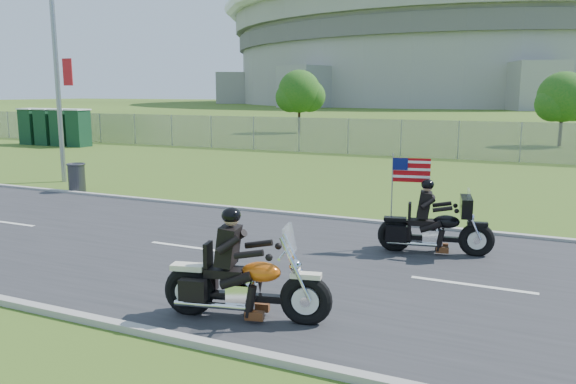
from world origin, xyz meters
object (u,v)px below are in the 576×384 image
at_px(porta_toilet_a, 79,129).
at_px(streetlight, 59,33).
at_px(porta_toilet_c, 46,128).
at_px(motorcycle_lead, 243,286).
at_px(trash_can, 77,178).
at_px(porta_toilet_b, 62,128).
at_px(porta_toilet_d, 31,127).
at_px(motorcycle_follow, 435,229).

bearing_deg(porta_toilet_a, streetlight, -47.09).
relative_size(porta_toilet_c, motorcycle_lead, 0.87).
height_order(porta_toilet_a, trash_can, porta_toilet_a).
relative_size(streetlight, porta_toilet_b, 4.35).
bearing_deg(motorcycle_lead, streetlight, 131.94).
bearing_deg(streetlight, porta_toilet_b, 136.65).
bearing_deg(trash_can, porta_toilet_d, 142.56).
bearing_deg(porta_toilet_c, motorcycle_lead, -37.83).
xyz_separation_m(porta_toilet_a, motorcycle_lead, (22.96, -20.00, -0.59)).
bearing_deg(porta_toilet_b, porta_toilet_c, 180.00).
relative_size(streetlight, motorcycle_lead, 3.79).
bearing_deg(streetlight, porta_toilet_c, 139.94).
xyz_separation_m(porta_toilet_d, trash_can, (16.47, -12.61, -0.65)).
bearing_deg(porta_toilet_b, motorcycle_follow, -29.91).
height_order(streetlight, motorcycle_follow, streetlight).
bearing_deg(porta_toilet_b, trash_can, -42.69).
bearing_deg(porta_toilet_c, porta_toilet_a, 0.00).
distance_m(porta_toilet_d, motorcycle_lead, 33.73).
relative_size(motorcycle_follow, trash_can, 2.46).
bearing_deg(porta_toilet_a, motorcycle_follow, -31.28).
relative_size(porta_toilet_b, motorcycle_follow, 0.94).
height_order(porta_toilet_b, trash_can, porta_toilet_b).
distance_m(porta_toilet_a, porta_toilet_b, 1.40).
height_order(porta_toilet_c, motorcycle_lead, porta_toilet_c).
bearing_deg(streetlight, porta_toilet_a, 132.91).
bearing_deg(porta_toilet_d, motorcycle_lead, -36.37).
bearing_deg(motorcycle_follow, porta_toilet_c, 140.84).
xyz_separation_m(porta_toilet_a, porta_toilet_b, (-1.40, 0.00, 0.00)).
relative_size(porta_toilet_a, porta_toilet_d, 1.00).
relative_size(porta_toilet_a, porta_toilet_c, 1.00).
relative_size(streetlight, porta_toilet_a, 4.35).
height_order(porta_toilet_c, trash_can, porta_toilet_c).
xyz_separation_m(streetlight, trash_can, (2.25, -1.83, -5.14)).
bearing_deg(motorcycle_follow, porta_toilet_b, 139.58).
bearing_deg(trash_can, porta_toilet_c, 140.08).
relative_size(motorcycle_lead, trash_can, 2.66).
bearing_deg(porta_toilet_d, motorcycle_follow, -27.48).
height_order(streetlight, porta_toilet_d, streetlight).
xyz_separation_m(streetlight, motorcycle_lead, (12.94, -9.22, -5.08)).
bearing_deg(porta_toilet_d, porta_toilet_c, 0.00).
bearing_deg(porta_toilet_b, motorcycle_lead, -39.39).
bearing_deg(porta_toilet_d, porta_toilet_a, 0.00).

